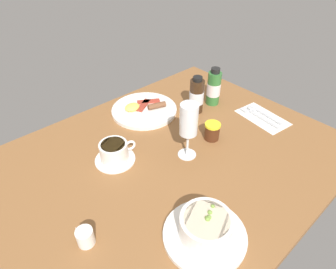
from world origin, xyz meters
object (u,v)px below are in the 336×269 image
Objects in this scene: coffee_cup at (114,152)px; breakfast_plate at (144,109)px; jam_jar at (212,131)px; cutlery_setting at (262,117)px; porridge_bowl at (206,228)px; sauce_bottle_brown at (196,96)px; sauce_bottle_green at (214,88)px; wine_glass at (189,122)px; creamer_jug at (85,237)px.

breakfast_plate is (23.80, 15.83, -2.27)cm from coffee_cup.
jam_jar is 0.24× the size of breakfast_plate.
cutlery_setting is at bearing -46.90° from breakfast_plate.
coffee_cup is 33.29cm from jam_jar.
sauce_bottle_brown reaches higher than porridge_bowl.
coffee_cup is 28.68cm from breakfast_plate.
jam_jar is 29.62cm from breakfast_plate.
cutlery_setting is 45.19cm from breakfast_plate.
sauce_bottle_green reaches higher than porridge_bowl.
coffee_cup is 2.19× the size of jam_jar.
breakfast_plate is at bearing 103.48° from jam_jar.
wine_glass is at bearing -142.28° from sauce_bottle_brown.
sauce_bottle_green is (48.41, 2.25, 3.75)cm from coffee_cup.
cutlery_setting is 57.38cm from coffee_cup.
wine_glass is at bearing 173.85° from cutlery_setting.
coffee_cup is 0.53× the size of breakfast_plate.
sauce_bottle_brown is (39.09, 2.68, 3.56)cm from coffee_cup.
jam_jar is (29.78, 23.94, -0.23)cm from porridge_bowl.
sauce_bottle_green is (17.72, 15.15, 3.85)cm from jam_jar.
breakfast_plate is at bearing 133.10° from cutlery_setting.
sauce_bottle_green reaches higher than creamer_jug.
creamer_jug is at bearing -159.89° from sauce_bottle_brown.
coffee_cup is at bearing 162.57° from cutlery_setting.
porridge_bowl is 1.51× the size of coffee_cup.
sauce_bottle_brown is (20.62, 15.94, -6.09)cm from wine_glass.
porridge_bowl is 1.32× the size of sauce_bottle_green.
coffee_cup is at bearing 42.69° from creamer_jug.
sauce_bottle_brown is (8.40, 15.58, 3.66)cm from jam_jar.
sauce_bottle_green reaches higher than jam_jar.
creamer_jug is (-21.82, 17.55, -1.01)cm from porridge_bowl.
wine_glass is at bearing 8.70° from creamer_jug.
wine_glass is at bearing 53.32° from porridge_bowl.
wine_glass is (18.48, -13.26, 9.66)cm from coffee_cup.
porridge_bowl reaches higher than cutlery_setting.
coffee_cup is at bearing 157.21° from jam_jar.
creamer_jug is at bearing -172.94° from jam_jar.
sauce_bottle_green is at bearing 39.45° from porridge_bowl.
porridge_bowl is at bearing -141.20° from jam_jar.
jam_jar is 23.63cm from sauce_bottle_green.
jam_jar is (-23.99, 4.27, 2.81)cm from cutlery_setting.
creamer_jug is at bearing 141.20° from porridge_bowl.
jam_jar is (51.60, 6.40, 0.78)cm from creamer_jug.
sauce_bottle_brown is at bearing 128.15° from cutlery_setting.
wine_glass is 15.64cm from jam_jar.
cutlery_setting is 26.05cm from sauce_bottle_brown.
sauce_bottle_brown reaches higher than cutlery_setting.
jam_jar is at bearing 1.73° from wine_glass.
jam_jar is at bearing 7.06° from creamer_jug.
cutlery_setting is 1.51× the size of coffee_cup.
breakfast_plate reaches higher than cutlery_setting.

